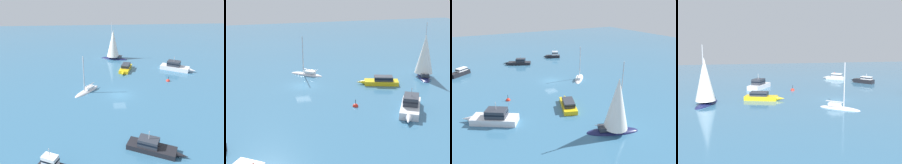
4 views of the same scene
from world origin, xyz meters
TOP-DOWN VIEW (x-y plane):
  - ground_plane at (0.00, 0.00)m, footprint 161.50×161.50m
  - cabin_cruiser at (-14.03, -18.58)m, footprint 4.94×5.86m
  - cabin_cruiser_2 at (12.97, -15.43)m, footprint 6.00×8.37m
  - yacht at (1.88, 6.49)m, footprint 6.31×5.53m
  - yacht_1 at (23.46, -0.59)m, footprint 4.63×7.85m
  - motor_cruiser at (-9.21, -26.39)m, footprint 5.91×4.80m
  - launch_1 at (13.68, -2.89)m, footprint 7.55×4.04m
  - channel_buoy at (6.00, -11.53)m, footprint 0.87×0.87m

SIDE VIEW (x-z plane):
  - ground_plane at x=0.00m, z-range 0.00..0.00m
  - channel_buoy at x=6.00m, z-range -0.77..0.78m
  - yacht at x=1.88m, z-range -3.85..4.19m
  - launch_1 at x=13.68m, z-range -0.12..1.43m
  - motor_cruiser at x=-9.21m, z-range -0.27..1.72m
  - cabin_cruiser at x=-14.03m, z-range -0.47..1.96m
  - cabin_cruiser_2 at x=12.97m, z-range -0.85..2.61m
  - yacht_1 at x=23.46m, z-range -1.62..9.17m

